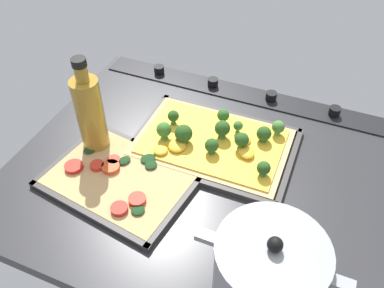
{
  "coord_description": "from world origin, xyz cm",
  "views": [
    {
      "loc": [
        -21.13,
        55.36,
        64.39
      ],
      "look_at": [
        2.59,
        -1.9,
        5.05
      ],
      "focal_mm": 37.87,
      "sensor_mm": 36.0,
      "label": 1
    }
  ],
  "objects_px": {
    "veggie_pizza_back": "(119,177)",
    "cooking_pot": "(268,270)",
    "broccoli_pizza": "(214,141)",
    "baking_tray_front": "(214,146)",
    "oil_bottle": "(90,114)",
    "baking_tray_back": "(120,180)"
  },
  "relations": [
    {
      "from": "baking_tray_front",
      "to": "veggie_pizza_back",
      "type": "height_order",
      "value": "veggie_pizza_back"
    },
    {
      "from": "oil_bottle",
      "to": "cooking_pot",
      "type": "bearing_deg",
      "value": 157.11
    },
    {
      "from": "broccoli_pizza",
      "to": "veggie_pizza_back",
      "type": "xyz_separation_m",
      "value": [
        0.15,
        0.17,
        -0.01
      ]
    },
    {
      "from": "cooking_pot",
      "to": "baking_tray_back",
      "type": "bearing_deg",
      "value": -18.97
    },
    {
      "from": "baking_tray_front",
      "to": "cooking_pot",
      "type": "xyz_separation_m",
      "value": [
        -0.2,
        0.29,
        0.06
      ]
    },
    {
      "from": "broccoli_pizza",
      "to": "baking_tray_front",
      "type": "bearing_deg",
      "value": -65.14
    },
    {
      "from": "baking_tray_back",
      "to": "oil_bottle",
      "type": "bearing_deg",
      "value": -34.76
    },
    {
      "from": "broccoli_pizza",
      "to": "cooking_pot",
      "type": "bearing_deg",
      "value": 124.1
    },
    {
      "from": "broccoli_pizza",
      "to": "baking_tray_back",
      "type": "relative_size",
      "value": 1.02
    },
    {
      "from": "broccoli_pizza",
      "to": "veggie_pizza_back",
      "type": "height_order",
      "value": "broccoli_pizza"
    },
    {
      "from": "veggie_pizza_back",
      "to": "oil_bottle",
      "type": "bearing_deg",
      "value": -35.66
    },
    {
      "from": "baking_tray_front",
      "to": "veggie_pizza_back",
      "type": "bearing_deg",
      "value": 49.41
    },
    {
      "from": "veggie_pizza_back",
      "to": "cooking_pot",
      "type": "distance_m",
      "value": 0.37
    },
    {
      "from": "baking_tray_back",
      "to": "cooking_pot",
      "type": "xyz_separation_m",
      "value": [
        -0.34,
        0.12,
        0.06
      ]
    },
    {
      "from": "baking_tray_front",
      "to": "oil_bottle",
      "type": "height_order",
      "value": "oil_bottle"
    },
    {
      "from": "cooking_pot",
      "to": "oil_bottle",
      "type": "relative_size",
      "value": 1.05
    },
    {
      "from": "cooking_pot",
      "to": "broccoli_pizza",
      "type": "bearing_deg",
      "value": -55.9
    },
    {
      "from": "broccoli_pizza",
      "to": "baking_tray_back",
      "type": "xyz_separation_m",
      "value": [
        0.15,
        0.17,
        -0.02
      ]
    },
    {
      "from": "veggie_pizza_back",
      "to": "cooking_pot",
      "type": "bearing_deg",
      "value": 161.26
    },
    {
      "from": "broccoli_pizza",
      "to": "baking_tray_back",
      "type": "height_order",
      "value": "broccoli_pizza"
    },
    {
      "from": "baking_tray_back",
      "to": "veggie_pizza_back",
      "type": "xyz_separation_m",
      "value": [
        0.0,
        0.0,
        0.01
      ]
    },
    {
      "from": "cooking_pot",
      "to": "veggie_pizza_back",
      "type": "bearing_deg",
      "value": -18.74
    }
  ]
}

